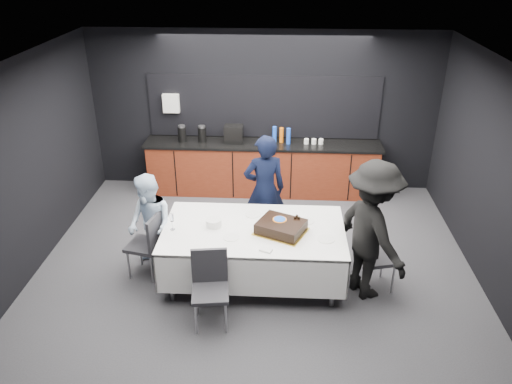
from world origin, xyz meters
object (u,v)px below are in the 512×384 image
Objects in this scene: chair_near at (210,283)px; person_right at (372,231)px; person_center at (264,190)px; plate_stack at (214,223)px; chair_left at (149,241)px; chair_right at (372,253)px; person_left at (150,225)px; champagne_flute at (172,219)px; party_table at (254,238)px; cake_assembly at (281,227)px.

person_right is at bearing 18.34° from chair_near.
plate_stack is at bearing 44.68° from person_center.
chair_left is (-0.86, -0.02, -0.30)m from plate_stack.
chair_near is at bearing 79.64° from person_right.
chair_right is 0.65× the size of person_left.
person_left is at bearing 148.47° from champagne_flute.
person_left is at bearing 17.48° from person_center.
chair_left is 1.00× the size of chair_near.
person_right reaches higher than party_table.
person_right reaches higher than chair_right.
chair_left is 0.21m from person_left.
cake_assembly is at bearing 90.62° from person_center.
plate_stack is at bearing 176.16° from chair_right.
plate_stack is 0.91m from chair_left.
person_center reaches higher than chair_right.
party_table is 1.49m from person_right.
party_table is 2.51× the size of chair_left.
chair_left is 1.00× the size of chair_right.
party_table is at bearing 53.56° from person_right.
person_left is (-1.38, 0.13, 0.07)m from party_table.
chair_right is at bearing 129.31° from person_center.
champagne_flute is 0.24× the size of chair_left.
champagne_flute is 0.16× the size of person_left.
plate_stack is 1.14m from person_center.
chair_right is at bearing -59.26° from person_right.
chair_near is 0.55× the size of person_center.
party_table is at bearing 176.01° from chair_right.
chair_near is (0.57, -0.75, -0.40)m from champagne_flute.
plate_stack is 0.12× the size of person_center.
cake_assembly reaches higher than chair_left.
person_center is at bearing 57.42° from plate_stack.
plate_stack is at bearing 12.47° from champagne_flute.
party_table is at bearing 44.67° from person_left.
chair_near reaches higher than plate_stack.
champagne_flute is 0.24× the size of chair_right.
person_center is (-0.25, 1.06, -0.01)m from cake_assembly.
cake_assembly reaches higher than party_table.
champagne_flute is at bearing -175.44° from party_table.
person_center is 1.19× the size of person_left.
champagne_flute is 0.13× the size of person_center.
person_left is (-2.89, 0.24, 0.17)m from chair_right.
chair_right is (2.54, -0.02, -0.40)m from champagne_flute.
person_center is at bearing 142.05° from chair_right.
chair_right is 0.39m from person_right.
plate_stack is at bearing 176.58° from party_table.
champagne_flute is (-1.03, -0.08, 0.30)m from party_table.
chair_left and chair_right have the same top height.
chair_right is (2.89, -0.12, 0.00)m from chair_left.
plate_stack is 0.22× the size of chair_right.
person_left is (-0.92, 0.96, 0.17)m from chair_near.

